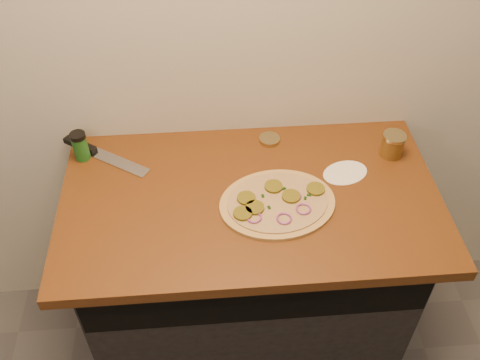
{
  "coord_description": "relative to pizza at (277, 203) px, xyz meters",
  "views": [
    {
      "loc": [
        -0.13,
        0.25,
        2.11
      ],
      "look_at": [
        -0.03,
        1.44,
        0.95
      ],
      "focal_mm": 40.0,
      "sensor_mm": 36.0,
      "label": 1
    }
  ],
  "objects": [
    {
      "name": "cabinet",
      "position": [
        -0.08,
        0.08,
        -0.48
      ],
      "size": [
        1.1,
        0.6,
        0.86
      ],
      "primitive_type": "cube",
      "color": "black",
      "rests_on": "ground"
    },
    {
      "name": "countertop",
      "position": [
        -0.08,
        0.05,
        -0.03
      ],
      "size": [
        1.2,
        0.7,
        0.04
      ],
      "primitive_type": "cube",
      "color": "#602D12",
      "rests_on": "cabinet"
    },
    {
      "name": "pizza",
      "position": [
        0.0,
        0.0,
        0.0
      ],
      "size": [
        0.4,
        0.4,
        0.02
      ],
      "color": "tan",
      "rests_on": "countertop"
    },
    {
      "name": "chefs_knife",
      "position": [
        -0.58,
        0.28,
        -0.0
      ],
      "size": [
        0.31,
        0.22,
        0.02
      ],
      "color": "#B7BAC1",
      "rests_on": "countertop"
    },
    {
      "name": "mason_jar_lid",
      "position": [
        0.01,
        0.31,
        -0.0
      ],
      "size": [
        0.08,
        0.08,
        0.02
      ],
      "primitive_type": "cylinder",
      "rotation": [
        0.0,
        0.0,
        -0.09
      ],
      "color": "tan",
      "rests_on": "countertop"
    },
    {
      "name": "salsa_jar",
      "position": [
        0.42,
        0.2,
        0.03
      ],
      "size": [
        0.08,
        0.08,
        0.08
      ],
      "color": "#A11510",
      "rests_on": "countertop"
    },
    {
      "name": "spice_shaker",
      "position": [
        -0.63,
        0.27,
        0.04
      ],
      "size": [
        0.05,
        0.05,
        0.1
      ],
      "color": "#1C581C",
      "rests_on": "countertop"
    },
    {
      "name": "flour_spill",
      "position": [
        0.24,
        0.12,
        -0.01
      ],
      "size": [
        0.2,
        0.2,
        0.0
      ],
      "primitive_type": "cylinder",
      "rotation": [
        0.0,
        0.0,
        0.36
      ],
      "color": "white",
      "rests_on": "countertop"
    }
  ]
}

